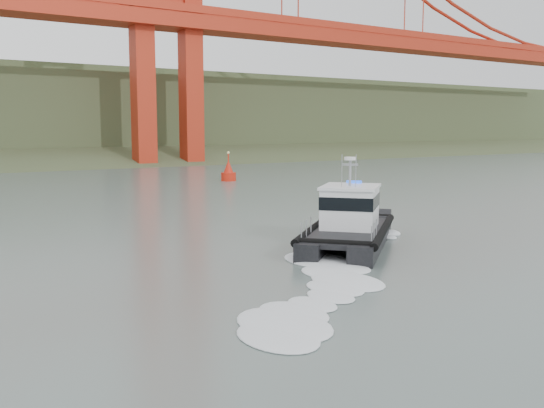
# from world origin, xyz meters

# --- Properties ---
(ground) EXTENTS (400.00, 400.00, 0.00)m
(ground) POSITION_xyz_m (0.00, 0.00, 0.00)
(ground) COLOR #4E5D57
(ground) RESTS_ON ground
(patrol_boat) EXTENTS (9.42, 8.90, 4.62)m
(patrol_boat) POSITION_xyz_m (3.32, 9.40, 1.16)
(patrol_boat) COLOR black
(patrol_boat) RESTS_ON ground
(nav_buoy) EXTENTS (1.66, 1.66, 3.46)m
(nav_buoy) POSITION_xyz_m (16.19, 45.22, 0.91)
(nav_buoy) COLOR red
(nav_buoy) RESTS_ON ground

